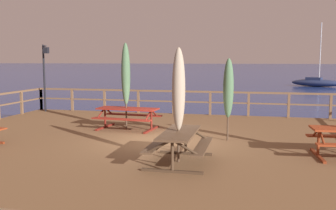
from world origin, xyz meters
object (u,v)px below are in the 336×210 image
picnic_table_mid_centre (180,140)px  patio_umbrella_tall_back_right (126,74)px  lamp_post_hooked (45,68)px  patio_umbrella_tall_back_left (179,90)px  picnic_table_mid_left (128,113)px  patio_umbrella_short_front (228,89)px  sailboat_distant (316,82)px

picnic_table_mid_centre → patio_umbrella_tall_back_right: size_ratio=0.67×
patio_umbrella_tall_back_right → lamp_post_hooked: lamp_post_hooked is taller
patio_umbrella_tall_back_left → lamp_post_hooked: size_ratio=0.87×
patio_umbrella_tall_back_right → picnic_table_mid_left: bearing=-41.9°
picnic_table_mid_left → patio_umbrella_short_front: patio_umbrella_short_front is taller
patio_umbrella_short_front → lamp_post_hooked: 10.06m
picnic_table_mid_left → picnic_table_mid_centre: bearing=-56.1°
picnic_table_mid_centre → patio_umbrella_short_front: (0.96, 2.83, 1.05)m
picnic_table_mid_centre → lamp_post_hooked: (-7.97, 7.45, 1.55)m
patio_umbrella_tall_back_right → sailboat_distant: (11.87, 36.40, -2.24)m
picnic_table_mid_centre → sailboat_distant: 41.50m
patio_umbrella_tall_back_left → sailboat_distant: sailboat_distant is taller
picnic_table_mid_centre → picnic_table_mid_left: size_ratio=0.90×
sailboat_distant → lamp_post_hooked: bearing=-117.3°
picnic_table_mid_left → lamp_post_hooked: 6.49m
picnic_table_mid_left → patio_umbrella_tall_back_right: (-0.08, 0.07, 1.40)m
lamp_post_hooked → picnic_table_mid_left: bearing=-33.1°
lamp_post_hooked → picnic_table_mid_centre: bearing=-43.1°
patio_umbrella_tall_back_right → patio_umbrella_short_front: bearing=-18.5°
picnic_table_mid_left → patio_umbrella_short_front: size_ratio=0.90×
patio_umbrella_tall_back_left → patio_umbrella_short_front: size_ratio=1.10×
sailboat_distant → patio_umbrella_tall_back_right: bearing=-108.1°
patio_umbrella_tall_back_left → sailboat_distant: (9.15, 40.40, -2.05)m
lamp_post_hooked → sailboat_distant: bearing=62.7°
picnic_table_mid_centre → patio_umbrella_short_front: bearing=71.3°
sailboat_distant → patio_umbrella_tall_back_left: bearing=-102.8°
picnic_table_mid_centre → patio_umbrella_tall_back_left: patio_umbrella_tall_back_left is taller
patio_umbrella_tall_back_left → lamp_post_hooked: lamp_post_hooked is taller
patio_umbrella_short_front → patio_umbrella_tall_back_left: bearing=-110.0°
patio_umbrella_short_front → picnic_table_mid_centre: bearing=-108.7°
patio_umbrella_tall_back_right → lamp_post_hooked: size_ratio=0.96×
picnic_table_mid_left → lamp_post_hooked: lamp_post_hooked is taller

